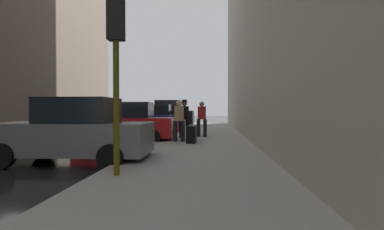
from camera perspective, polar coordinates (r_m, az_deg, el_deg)
ground_plane at (r=11.61m, az=-29.99°, el=-6.36°), size 120.00×120.00×0.00m
sidewalk at (r=9.68m, az=1.31°, el=-7.23°), size 4.00×40.00×0.15m
parked_gray_coupe at (r=8.82m, az=-21.53°, el=-3.06°), size 4.21×2.08×1.79m
parked_red_hatchback at (r=13.55m, az=-12.37°, el=-1.60°), size 4.26×2.18×1.79m
parked_blue_sedan at (r=19.38m, az=-7.45°, el=-0.79°), size 4.27×2.19×1.79m
parked_black_suv at (r=25.21m, az=-4.84°, el=0.05°), size 4.62×2.11×2.25m
fire_hydrant at (r=16.67m, az=-3.01°, el=-2.30°), size 0.42×0.22×0.70m
traffic_light at (r=6.32m, az=-14.26°, el=12.78°), size 0.32×0.32×3.60m
pedestrian_in_tan_coat at (r=12.38m, az=-2.49°, el=-0.64°), size 0.51×0.42×1.71m
pedestrian_with_fedora at (r=13.85m, az=-1.45°, el=-0.33°), size 0.52×0.45×1.78m
pedestrian_in_red_jacket at (r=14.56m, az=1.88°, el=-0.39°), size 0.52×0.45×1.71m
rolling_suitcase at (r=11.79m, az=-0.08°, el=-3.71°), size 0.41×0.59×1.04m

